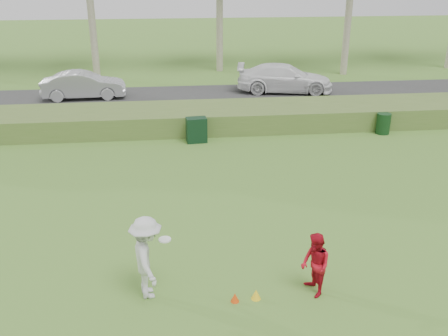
{
  "coord_description": "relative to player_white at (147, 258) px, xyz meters",
  "views": [
    {
      "loc": [
        -1.48,
        -9.27,
        6.79
      ],
      "look_at": [
        0.0,
        4.0,
        1.3
      ],
      "focal_mm": 40.0,
      "sensor_mm": 36.0,
      "label": 1
    }
  ],
  "objects": [
    {
      "name": "utility_cabinet",
      "position": [
        1.66,
        10.07,
        -0.44
      ],
      "size": [
        0.86,
        0.58,
        1.02
      ],
      "primitive_type": "cube",
      "rotation": [
        0.0,
        0.0,
        0.09
      ],
      "color": "black",
      "rests_on": "ground"
    },
    {
      "name": "reed_strip",
      "position": [
        2.11,
        11.99,
        -0.5
      ],
      "size": [
        80.0,
        3.0,
        0.9
      ],
      "primitive_type": "cube",
      "color": "#486729",
      "rests_on": "ground"
    },
    {
      "name": "player_white",
      "position": [
        0.0,
        0.0,
        0.0
      ],
      "size": [
        1.0,
        1.34,
        1.9
      ],
      "rotation": [
        0.0,
        0.0,
        1.76
      ],
      "color": "silver",
      "rests_on": "ground"
    },
    {
      "name": "ground",
      "position": [
        2.11,
        -0.01,
        -0.95
      ],
      "size": [
        120.0,
        120.0,
        0.0
      ],
      "primitive_type": "plane",
      "color": "#417226",
      "rests_on": "ground"
    },
    {
      "name": "trash_bin",
      "position": [
        9.68,
        10.28,
        -0.51
      ],
      "size": [
        0.71,
        0.71,
        0.89
      ],
      "primitive_type": "cylinder",
      "rotation": [
        0.0,
        0.0,
        0.23
      ],
      "color": "black",
      "rests_on": "ground"
    },
    {
      "name": "car_mid",
      "position": [
        -3.9,
        17.66,
        -0.17
      ],
      "size": [
        4.44,
        1.75,
        1.44
      ],
      "primitive_type": "imported",
      "rotation": [
        0.0,
        0.0,
        1.62
      ],
      "color": "silver",
      "rests_on": "park_road"
    },
    {
      "name": "park_road",
      "position": [
        2.11,
        16.99,
        -0.92
      ],
      "size": [
        80.0,
        6.0,
        0.06
      ],
      "primitive_type": "cube",
      "color": "#2D2D2D",
      "rests_on": "ground"
    },
    {
      "name": "car_right",
      "position": [
        7.09,
        17.92,
        -0.12
      ],
      "size": [
        5.59,
        3.04,
        1.54
      ],
      "primitive_type": "imported",
      "rotation": [
        0.0,
        0.0,
        1.4
      ],
      "color": "white",
      "rests_on": "park_road"
    },
    {
      "name": "cone_yellow",
      "position": [
        2.32,
        -0.42,
        -0.83
      ],
      "size": [
        0.21,
        0.21,
        0.24
      ],
      "primitive_type": "cone",
      "color": "yellow",
      "rests_on": "ground"
    },
    {
      "name": "cone_orange",
      "position": [
        1.85,
        -0.46,
        -0.84
      ],
      "size": [
        0.19,
        0.19,
        0.21
      ],
      "primitive_type": "cone",
      "color": "#E4430C",
      "rests_on": "ground"
    },
    {
      "name": "player_red",
      "position": [
        3.62,
        -0.36,
        -0.21
      ],
      "size": [
        0.68,
        0.8,
        1.47
      ],
      "primitive_type": "imported",
      "rotation": [
        0.0,
        0.0,
        -1.39
      ],
      "color": "#AF0F1E",
      "rests_on": "ground"
    }
  ]
}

